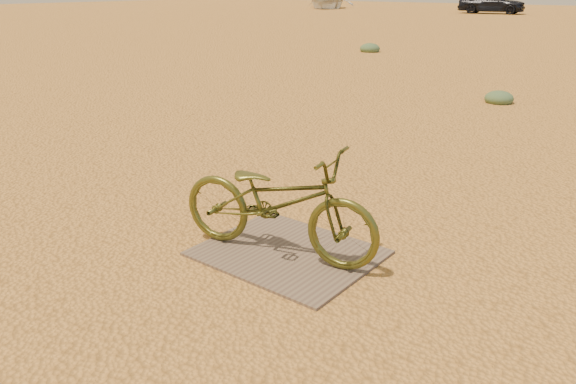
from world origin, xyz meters
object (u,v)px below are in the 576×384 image
Objects in this scene: bicycle at (277,202)px; car at (492,2)px; boat_near_left at (327,1)px; plywood_board at (288,253)px.

bicycle is 0.36× the size of car.
bicycle is at bearing -77.99° from boat_near_left.
car reaches higher than bicycle.
bicycle is 47.82m from boat_near_left.
plywood_board is 0.46m from bicycle.
boat_near_left reaches higher than bicycle.
plywood_board is 0.80× the size of bicycle.
plywood_board is 47.79m from boat_near_left.
car reaches higher than boat_near_left.
car is at bearing 107.27° from plywood_board.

